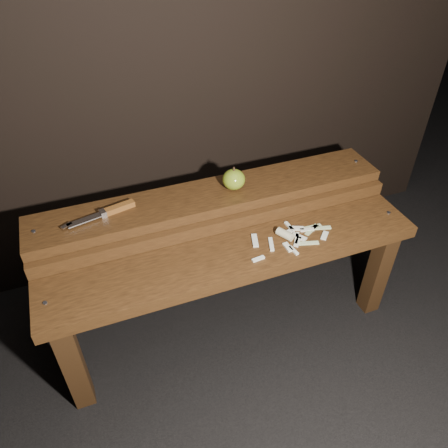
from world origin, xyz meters
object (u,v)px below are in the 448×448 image
object	(u,v)px
bench_rear_tier	(213,214)
knife	(111,211)
bench_front_tier	(238,271)
apple	(234,179)

from	to	relation	value
bench_rear_tier	knife	size ratio (longest dim) A/B	5.19
bench_front_tier	knife	size ratio (longest dim) A/B	5.19
bench_front_tier	knife	world-z (taller)	knife
bench_front_tier	apple	bearing A→B (deg)	71.70
apple	bench_front_tier	bearing A→B (deg)	-108.30
bench_rear_tier	apple	xyz separation A→B (m)	(0.08, 0.00, 0.12)
apple	knife	bearing A→B (deg)	178.90
knife	bench_front_tier	bearing A→B (deg)	-35.86
bench_front_tier	bench_rear_tier	size ratio (longest dim) A/B	1.00
bench_rear_tier	knife	world-z (taller)	knife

